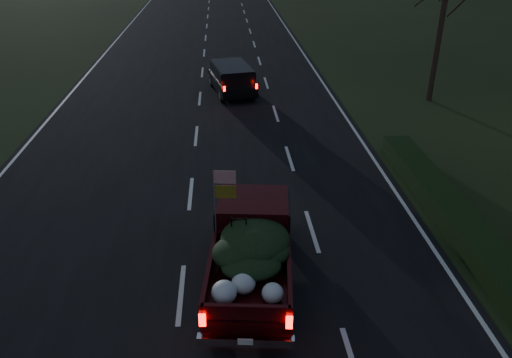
{
  "coord_description": "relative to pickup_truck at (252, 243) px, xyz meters",
  "views": [
    {
      "loc": [
        1.14,
        -9.46,
        7.92
      ],
      "look_at": [
        2.04,
        3.39,
        1.3
      ],
      "focal_mm": 35.0,
      "sensor_mm": 36.0,
      "label": 1
    }
  ],
  "objects": [
    {
      "name": "ground",
      "position": [
        -1.74,
        -0.61,
        -0.98
      ],
      "size": [
        120.0,
        120.0,
        0.0
      ],
      "primitive_type": "plane",
      "color": "black",
      "rests_on": "ground"
    },
    {
      "name": "road_asphalt",
      "position": [
        -1.74,
        -0.61,
        -0.97
      ],
      "size": [
        14.0,
        120.0,
        0.02
      ],
      "primitive_type": "cube",
      "color": "black",
      "rests_on": "ground"
    },
    {
      "name": "lead_suv",
      "position": [
        -0.08,
        15.2,
        -0.06
      ],
      "size": [
        2.53,
        4.5,
        1.22
      ],
      "rotation": [
        0.0,
        0.0,
        0.19
      ],
      "color": "black",
      "rests_on": "ground"
    },
    {
      "name": "hedge_row",
      "position": [
        6.06,
        2.39,
        -0.68
      ],
      "size": [
        1.0,
        10.0,
        0.6
      ],
      "primitive_type": "cube",
      "color": "black",
      "rests_on": "ground"
    },
    {
      "name": "pickup_truck",
      "position": [
        0.0,
        0.0,
        0.0
      ],
      "size": [
        2.42,
        5.16,
        2.61
      ],
      "rotation": [
        0.0,
        0.0,
        -0.11
      ],
      "color": "black",
      "rests_on": "ground"
    }
  ]
}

